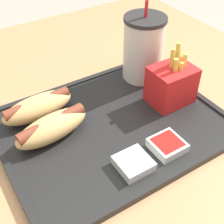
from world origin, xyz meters
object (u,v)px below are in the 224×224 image
soda_cup (143,48)px  fries_carton (171,84)px  hot_dog_near (52,127)px  sauce_cup_ketchup (167,145)px  sauce_cup_mayo (133,163)px  hot_dog_far (38,107)px

soda_cup → fries_carton: soda_cup is taller
hot_dog_near → fries_carton: size_ratio=1.19×
soda_cup → sauce_cup_ketchup: (-0.10, -0.21, -0.06)m
hot_dog_near → fries_carton: (0.25, -0.03, 0.02)m
fries_carton → soda_cup: bearing=86.8°
sauce_cup_mayo → hot_dog_far: bearing=112.1°
hot_dog_far → hot_dog_near: 0.07m
hot_dog_near → soda_cup: bearing=16.4°
hot_dog_near → fries_carton: bearing=-6.9°
soda_cup → fries_carton: size_ratio=1.41×
soda_cup → hot_dog_far: bearing=-178.2°
sauce_cup_mayo → fries_carton: bearing=32.4°
soda_cup → sauce_cup_ketchup: bearing=-115.4°
hot_dog_near → sauce_cup_ketchup: bearing=-40.8°
soda_cup → hot_dog_far: soda_cup is taller
sauce_cup_ketchup → hot_dog_far: bearing=127.7°
hot_dog_far → fries_carton: (0.25, -0.10, 0.02)m
hot_dog_near → fries_carton: 0.25m
hot_dog_far → sauce_cup_mayo: size_ratio=2.70×
hot_dog_far → fries_carton: 0.27m
fries_carton → sauce_cup_ketchup: (-0.09, -0.11, -0.03)m
fries_carton → sauce_cup_ketchup: bearing=-132.0°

